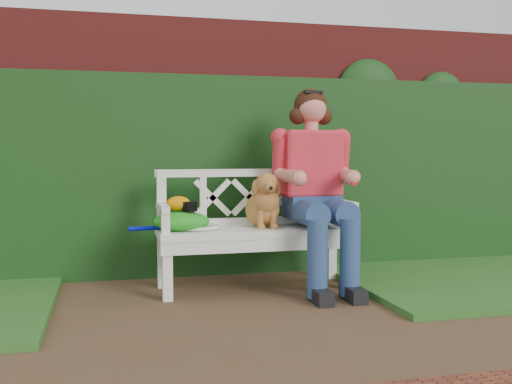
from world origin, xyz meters
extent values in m
plane|color=brown|center=(0.00, 0.00, 0.00)|extent=(60.00, 60.00, 0.00)
cube|color=maroon|center=(0.00, 1.90, 1.10)|extent=(10.00, 0.30, 2.20)
cube|color=#1E471A|center=(0.00, 1.68, 0.85)|extent=(10.00, 0.18, 1.70)
cube|color=#225D1C|center=(2.40, 0.90, 0.03)|extent=(2.60, 2.00, 0.05)
cube|color=black|center=(-0.14, 0.98, 0.66)|extent=(0.12, 0.09, 0.07)
ellipsoid|color=orange|center=(-0.22, 1.01, 0.68)|extent=(0.18, 0.14, 0.11)
camera|label=1|loc=(-0.73, -3.40, 1.07)|focal=42.00mm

